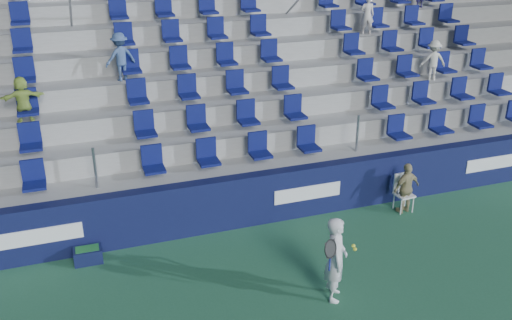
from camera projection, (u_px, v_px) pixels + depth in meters
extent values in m
plane|color=#2A6242|center=(297.00, 310.00, 10.06)|extent=(70.00, 70.00, 0.00)
cube|color=#11153E|center=(242.00, 201.00, 12.55)|extent=(24.00, 0.30, 1.20)
cube|color=white|center=(308.00, 193.00, 12.85)|extent=(1.60, 0.02, 0.34)
cube|color=white|center=(506.00, 161.00, 14.48)|extent=(2.40, 0.02, 0.34)
cube|color=#A1A19C|center=(235.00, 190.00, 13.04)|extent=(24.00, 0.85, 1.20)
cube|color=#A1A19C|center=(224.00, 165.00, 13.68)|extent=(24.00, 0.85, 1.70)
cube|color=#A1A19C|center=(215.00, 143.00, 14.31)|extent=(24.00, 0.85, 2.20)
cube|color=#A1A19C|center=(206.00, 123.00, 14.95)|extent=(24.00, 0.85, 2.70)
cube|color=#A1A19C|center=(198.00, 104.00, 15.58)|extent=(24.00, 0.85, 3.20)
cube|color=#A1A19C|center=(190.00, 87.00, 16.22)|extent=(24.00, 0.85, 3.70)
cube|color=#A1A19C|center=(183.00, 71.00, 16.85)|extent=(24.00, 0.85, 4.20)
cube|color=#A1A19C|center=(177.00, 56.00, 17.49)|extent=(24.00, 0.85, 4.70)
cube|color=#A1A19C|center=(171.00, 43.00, 18.12)|extent=(24.00, 0.85, 5.20)
cube|color=#A1A19C|center=(166.00, 23.00, 18.51)|extent=(24.00, 0.50, 6.20)
cube|color=#0D1451|center=(234.00, 152.00, 12.66)|extent=(16.05, 0.50, 0.70)
cube|color=#0D1451|center=(223.00, 118.00, 13.20)|extent=(16.05, 0.50, 0.70)
cube|color=#0D1451|center=(213.00, 87.00, 13.73)|extent=(16.05, 0.50, 0.70)
cube|color=#0D1451|center=(203.00, 59.00, 14.26)|extent=(16.05, 0.50, 0.70)
cube|color=#0D1451|center=(195.00, 33.00, 14.80)|extent=(16.05, 0.50, 0.70)
cube|color=#0D1451|center=(186.00, 8.00, 15.33)|extent=(16.05, 0.50, 0.70)
cylinder|color=gray|center=(70.00, 7.00, 13.58)|extent=(0.06, 7.68, 4.55)
imported|color=#A2C04D|center=(23.00, 99.00, 12.35)|extent=(0.97, 0.40, 1.02)
imported|color=beige|center=(433.00, 60.00, 15.45)|extent=(0.77, 0.57, 1.07)
imported|color=beige|center=(367.00, 15.00, 16.17)|extent=(0.45, 0.37, 1.08)
imported|color=#3A5280|center=(120.00, 57.00, 13.52)|extent=(0.83, 0.63, 1.15)
imported|color=silver|center=(336.00, 259.00, 10.07)|extent=(0.60, 0.70, 1.63)
cylinder|color=navy|center=(330.00, 264.00, 9.74)|extent=(0.03, 0.03, 0.28)
torus|color=black|center=(331.00, 249.00, 9.62)|extent=(0.30, 0.17, 0.28)
plane|color=#262626|center=(331.00, 249.00, 9.62)|extent=(0.30, 0.16, 0.29)
sphere|color=yellow|center=(355.00, 249.00, 9.87)|extent=(0.07, 0.07, 0.07)
sphere|color=yellow|center=(353.00, 246.00, 9.91)|extent=(0.07, 0.07, 0.07)
cube|color=white|center=(404.00, 195.00, 13.22)|extent=(0.42, 0.42, 0.04)
cube|color=white|center=(401.00, 182.00, 13.29)|extent=(0.39, 0.07, 0.48)
cylinder|color=white|center=(401.00, 207.00, 13.12)|extent=(0.03, 0.03, 0.39)
cylinder|color=white|center=(413.00, 205.00, 13.22)|extent=(0.03, 0.03, 0.39)
cylinder|color=white|center=(394.00, 201.00, 13.40)|extent=(0.03, 0.03, 0.39)
cylinder|color=white|center=(405.00, 199.00, 13.49)|extent=(0.03, 0.03, 0.39)
imported|color=tan|center=(406.00, 188.00, 13.10)|extent=(0.76, 0.42, 1.22)
cube|color=#0F1437|center=(88.00, 255.00, 11.38)|extent=(0.56, 0.37, 0.30)
cube|color=#1E662D|center=(88.00, 252.00, 11.35)|extent=(0.46, 0.27, 0.18)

